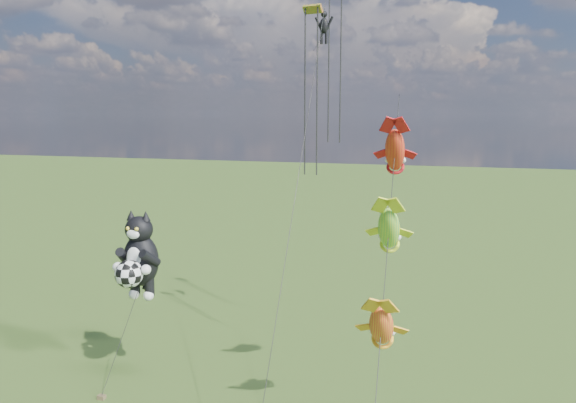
% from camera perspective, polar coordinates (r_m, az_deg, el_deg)
% --- Properties ---
extents(cat_kite_rig, '(2.44, 4.10, 9.76)m').
position_cam_1_polar(cat_kite_rig, '(31.99, -15.00, -5.49)').
color(cat_kite_rig, brown).
rests_on(cat_kite_rig, ground).
extents(fish_windsock_rig, '(1.56, 15.94, 15.90)m').
position_cam_1_polar(fish_windsock_rig, '(21.64, 9.86, -7.42)').
color(fish_windsock_rig, brown).
rests_on(fish_windsock_rig, ground).
extents(parafoil_rig, '(1.97, 17.52, 25.69)m').
position_cam_1_polar(parafoil_rig, '(32.03, 3.60, 16.06)').
color(parafoil_rig, brown).
rests_on(parafoil_rig, ground).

